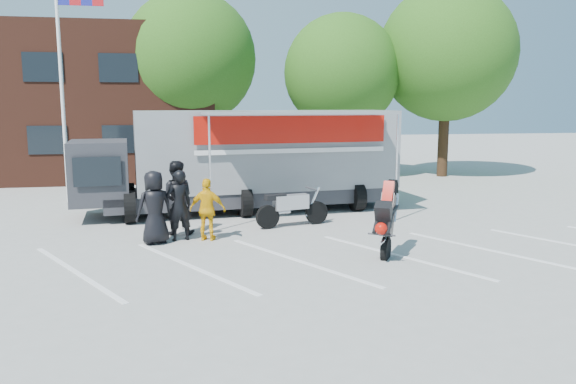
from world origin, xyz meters
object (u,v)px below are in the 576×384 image
object	(u,v)px
spectator_leather_c	(176,198)
spectator_hivis	(208,210)
transporter_truck	(253,210)
tree_left	(190,59)
parked_motorcycle	(293,226)
spectator_leather_b	(179,205)
tree_mid	(342,73)
stunt_bike_rider	(390,252)
tree_right	(447,53)
spectator_leather_a	(154,207)
flagpole	(68,59)

from	to	relation	value
spectator_leather_c	spectator_hivis	world-z (taller)	spectator_leather_c
transporter_truck	spectator_hivis	bearing A→B (deg)	-118.57
tree_left	transporter_truck	distance (m)	10.56
parked_motorcycle	spectator_leather_b	distance (m)	3.51
tree_mid	parked_motorcycle	world-z (taller)	tree_mid
parked_motorcycle	stunt_bike_rider	distance (m)	3.70
tree_mid	transporter_truck	distance (m)	10.53
transporter_truck	parked_motorcycle	xyz separation A→B (m)	(0.84, -2.63, 0.00)
tree_right	parked_motorcycle	xyz separation A→B (m)	(-9.28, -9.90, -5.88)
stunt_bike_rider	spectator_leather_a	bearing A→B (deg)	-167.38
tree_left	spectator_leather_a	bearing A→B (deg)	-94.80
spectator_hivis	tree_left	bearing A→B (deg)	-70.84
spectator_hivis	flagpole	bearing A→B (deg)	-37.94
flagpole	tree_mid	distance (m)	12.31
tree_right	stunt_bike_rider	bearing A→B (deg)	-119.73
spectator_leather_a	spectator_leather_c	size ratio (longest dim) A/B	0.93
tree_right	spectator_leather_c	distance (m)	16.96
tree_mid	spectator_leather_b	world-z (taller)	tree_mid
flagpole	spectator_leather_c	bearing A→B (deg)	-57.57
spectator_leather_a	spectator_hivis	xyz separation A→B (m)	(1.33, 0.12, -0.12)
tree_left	spectator_leather_a	distance (m)	13.63
stunt_bike_rider	spectator_leather_c	distance (m)	5.90
tree_mid	spectator_hivis	bearing A→B (deg)	-120.06
tree_mid	parked_motorcycle	bearing A→B (deg)	-112.37
tree_left	spectator_leather_b	size ratio (longest dim) A/B	4.70
tree_left	parked_motorcycle	xyz separation A→B (m)	(2.72, -11.40, -5.57)
tree_mid	spectator_hivis	world-z (taller)	tree_mid
spectator_leather_a	stunt_bike_rider	bearing A→B (deg)	138.18
tree_left	tree_right	size ratio (longest dim) A/B	0.95
tree_right	flagpole	bearing A→B (deg)	-164.52
tree_right	stunt_bike_rider	distance (m)	16.24
transporter_truck	spectator_leather_a	xyz separation A→B (m)	(-2.96, -4.01, 0.93)
flagpole	stunt_bike_rider	world-z (taller)	flagpole
tree_mid	parked_motorcycle	size ratio (longest dim) A/B	3.37
flagpole	spectator_hivis	size ratio (longest dim) A/B	4.95
tree_left	flagpole	bearing A→B (deg)	-125.28
transporter_truck	parked_motorcycle	bearing A→B (deg)	-78.19
flagpole	spectator_hivis	bearing A→B (deg)	-55.95
tree_mid	spectator_leather_b	distance (m)	14.32
tree_left	tree_right	xyz separation A→B (m)	(12.00, -1.50, 0.31)
stunt_bike_rider	spectator_leather_b	distance (m)	5.46
tree_right	tree_left	bearing A→B (deg)	172.87
flagpole	spectator_leather_a	world-z (taller)	flagpole
parked_motorcycle	spectator_hivis	size ratio (longest dim) A/B	1.41
stunt_bike_rider	spectator_leather_b	world-z (taller)	spectator_leather_b
tree_left	parked_motorcycle	world-z (taller)	tree_left
parked_motorcycle	spectator_leather_b	xyz separation A→B (m)	(-3.19, -1.15, 0.92)
stunt_bike_rider	spectator_leather_a	size ratio (longest dim) A/B	1.05
stunt_bike_rider	spectator_leather_b	size ratio (longest dim) A/B	1.07
tree_right	stunt_bike_rider	world-z (taller)	tree_right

